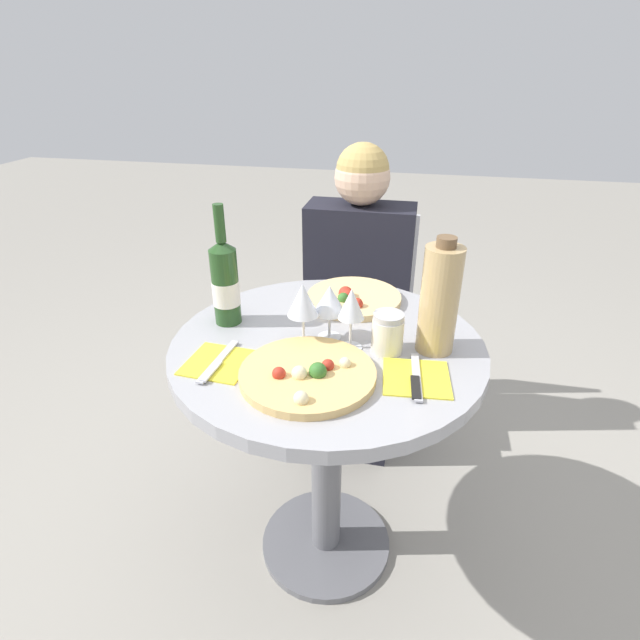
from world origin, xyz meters
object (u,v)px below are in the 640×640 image
chair_behind_diner (359,325)px  seated_diner (355,317)px  pizza_large (308,374)px  dining_table (327,397)px  wine_bottle (225,282)px  tall_carafe (440,299)px

chair_behind_diner → seated_diner: seated_diner is taller
chair_behind_diner → pizza_large: 1.00m
dining_table → seated_diner: bearing=91.3°
pizza_large → wine_bottle: size_ratio=0.95×
tall_carafe → chair_behind_diner: bearing=110.7°
chair_behind_diner → wine_bottle: bearing=68.9°
chair_behind_diner → tall_carafe: (0.28, -0.74, 0.50)m
tall_carafe → wine_bottle: bearing=176.8°
chair_behind_diner → pizza_large: (0.00, -0.93, 0.37)m
pizza_large → tall_carafe: bearing=34.7°
tall_carafe → pizza_large: bearing=-145.3°
tall_carafe → seated_diner: bearing=114.9°
dining_table → chair_behind_diner: 0.78m
chair_behind_diner → tall_carafe: bearing=110.7°
wine_bottle → tall_carafe: size_ratio=1.12×
wine_bottle → tall_carafe: 0.56m
chair_behind_diner → dining_table: bearing=91.1°
chair_behind_diner → pizza_large: size_ratio=2.77×
dining_table → pizza_large: (-0.01, -0.17, 0.19)m
seated_diner → pizza_large: bearing=90.2°
dining_table → seated_diner: (-0.01, 0.62, -0.07)m
pizza_large → wine_bottle: bearing=141.1°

